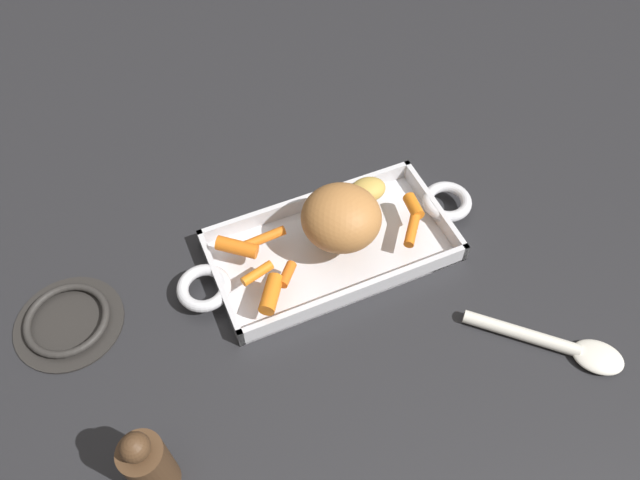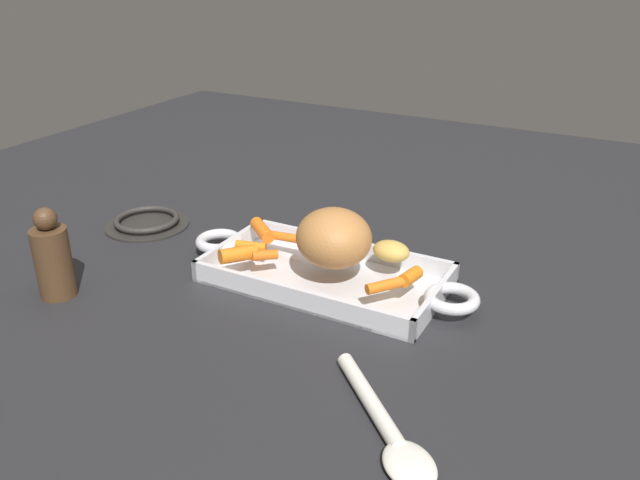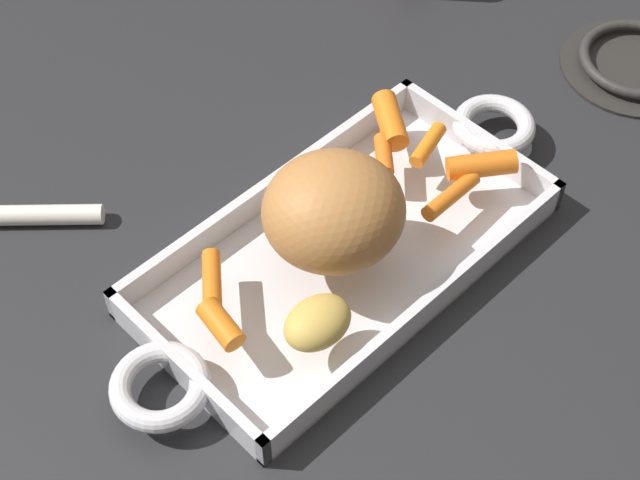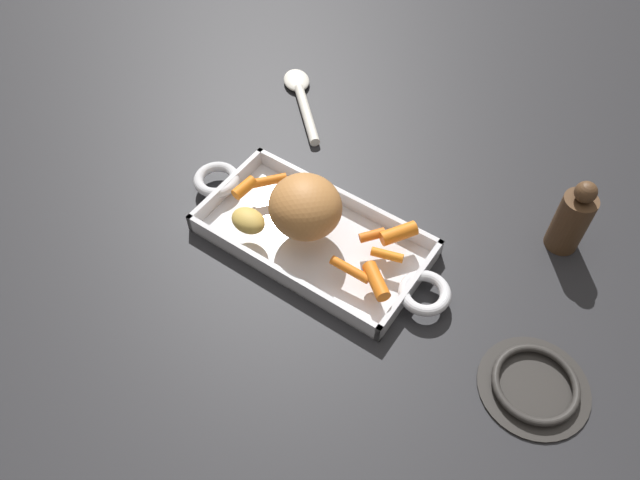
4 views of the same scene
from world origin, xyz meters
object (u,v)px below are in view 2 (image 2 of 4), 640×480
Objects in this scene: baby_carrot_northeast at (286,237)px; baby_carrot_center_right at (411,276)px; roasting_dish at (325,275)px; pepper_mill at (53,258)px; baby_carrot_short at (238,254)px; baby_carrot_southeast at (251,246)px; serving_spoon at (389,431)px; stove_burner_rear at (147,222)px; baby_carrot_long at (262,230)px; potato_golden_large at (391,251)px; pork_roast at (335,237)px; baby_carrot_northwest at (386,285)px; baby_carrot_southwest at (265,255)px.

baby_carrot_center_right is (-0.24, 0.04, 0.00)m from baby_carrot_northeast.
pepper_mill is at bearing 34.20° from roasting_dish.
baby_carrot_northeast is (0.10, -0.04, 0.03)m from roasting_dish.
roasting_dish is 8.40× the size of baby_carrot_short.
baby_carrot_southeast is 0.44m from serving_spoon.
stove_burner_rear is at bearing -3.70° from baby_carrot_center_right.
pepper_mill reaches higher than baby_carrot_long.
baby_carrot_northeast is 0.36m from pepper_mill.
potato_golden_large is (-0.18, -0.02, 0.01)m from baby_carrot_northeast.
pork_roast is 0.12m from baby_carrot_northwest.
baby_carrot_long is 1.24× the size of baby_carrot_southeast.
baby_carrot_southeast is at bearing 60.02° from baby_carrot_northeast.
stove_burner_rear is at bearing -163.30° from serving_spoon.
baby_carrot_southeast reaches higher than serving_spoon.
pork_roast is at bearing -154.45° from baby_carrot_short.
potato_golden_large is at bearing -45.59° from baby_carrot_center_right.
baby_carrot_northeast is at bearing -19.51° from baby_carrot_northwest.
baby_carrot_center_right is (-0.26, -0.06, -0.00)m from baby_carrot_short.
potato_golden_large is at bearing -146.16° from pepper_mill.
baby_carrot_short is at bearing 5.61° from baby_carrot_northwest.
baby_carrot_center_right reaches higher than baby_carrot_northwest.
potato_golden_large reaches higher than serving_spoon.
stove_burner_rear is (0.28, -0.05, -0.03)m from baby_carrot_southeast.
baby_carrot_northwest is 0.32× the size of serving_spoon.
stove_burner_rear is (0.52, -0.07, -0.03)m from baby_carrot_northwest.
baby_carrot_southwest is 0.29× the size of pepper_mill.
baby_carrot_short is 0.04m from baby_carrot_southeast.
baby_carrot_center_right reaches higher than roasting_dish.
potato_golden_large is 0.42× the size of pepper_mill.
pork_roast reaches higher than baby_carrot_center_right.
serving_spoon is 1.31× the size of pepper_mill.
baby_carrot_northwest is at bearing 179.90° from baby_carrot_southwest.
serving_spoon is (-0.14, 0.34, -0.04)m from potato_golden_large.
baby_carrot_northeast is at bearing -17.18° from pork_roast.
baby_carrot_center_right is 0.23× the size of serving_spoon.
baby_carrot_southeast is (0.25, -0.02, -0.00)m from baby_carrot_northwest.
roasting_dish is 3.12× the size of stove_burner_rear.
pork_roast reaches higher than baby_carrot_southwest.
serving_spoon is (-0.32, 0.32, -0.03)m from baby_carrot_northeast.
baby_carrot_southwest is at bearing -0.10° from baby_carrot_northwest.
pepper_mill is at bearing 47.79° from baby_carrot_northeast.
baby_carrot_short is 0.41m from serving_spoon.
potato_golden_large reaches higher than baby_carrot_southeast.
baby_carrot_northeast reaches higher than stove_burner_rear.
roasting_dish is at bearing -153.33° from baby_carrot_short.
potato_golden_large reaches higher than baby_carrot_southwest.
pork_roast is 0.16m from baby_carrot_short.
baby_carrot_northeast is 0.46m from serving_spoon.
serving_spoon is (-0.35, 0.26, -0.03)m from baby_carrot_southeast.
roasting_dish is 0.11m from baby_carrot_northeast.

